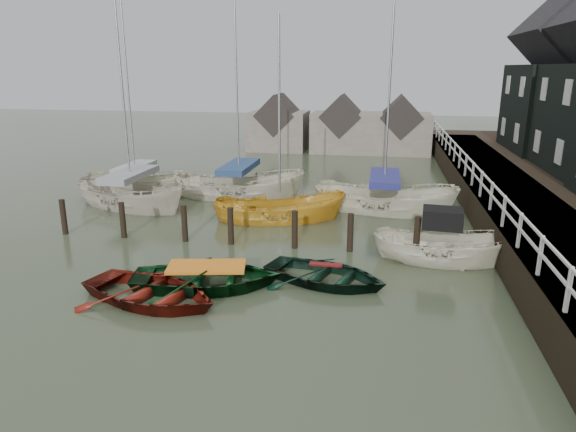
% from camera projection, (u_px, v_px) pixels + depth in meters
% --- Properties ---
extents(ground, '(120.00, 120.00, 0.00)m').
position_uv_depth(ground, '(241.00, 277.00, 16.08)').
color(ground, '#313A25').
rests_on(ground, ground).
extents(pier, '(3.04, 32.00, 2.70)m').
position_uv_depth(pier, '(496.00, 194.00, 23.70)').
color(pier, black).
rests_on(pier, ground).
extents(mooring_pilings, '(13.72, 0.22, 1.80)m').
position_uv_depth(mooring_pilings, '(233.00, 231.00, 18.97)').
color(mooring_pilings, black).
rests_on(mooring_pilings, ground).
extents(far_sheds, '(14.00, 4.08, 4.39)m').
position_uv_depth(far_sheds, '(339.00, 127.00, 39.99)').
color(far_sheds, '#665B51').
rests_on(far_sheds, ground).
extents(rowboat_red, '(4.87, 4.07, 0.87)m').
position_uv_depth(rowboat_red, '(152.00, 302.00, 14.39)').
color(rowboat_red, '#62160E').
rests_on(rowboat_red, ground).
extents(rowboat_green, '(4.95, 3.97, 0.91)m').
position_uv_depth(rowboat_green, '(208.00, 287.00, 15.35)').
color(rowboat_green, black).
rests_on(rowboat_green, ground).
extents(rowboat_dkgreen, '(4.49, 3.80, 0.79)m').
position_uv_depth(rowboat_dkgreen, '(325.00, 283.00, 15.67)').
color(rowboat_dkgreen, black).
rests_on(rowboat_dkgreen, ground).
extents(motorboat, '(4.64, 2.08, 2.69)m').
position_uv_depth(motorboat, '(440.00, 260.00, 17.31)').
color(motorboat, beige).
rests_on(motorboat, ground).
extents(sailboat_a, '(7.10, 4.80, 11.20)m').
position_uv_depth(sailboat_a, '(132.00, 205.00, 24.30)').
color(sailboat_a, beige).
rests_on(sailboat_a, ground).
extents(sailboat_b, '(6.89, 3.21, 10.85)m').
position_uv_depth(sailboat_b, '(240.00, 195.00, 26.16)').
color(sailboat_b, beige).
rests_on(sailboat_b, ground).
extents(sailboat_c, '(6.06, 3.48, 9.44)m').
position_uv_depth(sailboat_c, '(280.00, 219.00, 22.22)').
color(sailboat_c, gold).
rests_on(sailboat_c, ground).
extents(sailboat_d, '(6.99, 3.76, 13.07)m').
position_uv_depth(sailboat_d, '(383.00, 209.00, 23.60)').
color(sailboat_d, silver).
rests_on(sailboat_d, ground).
extents(sailboat_e, '(5.65, 2.15, 10.61)m').
position_uv_depth(sailboat_e, '(137.00, 191.00, 27.14)').
color(sailboat_e, beige).
rests_on(sailboat_e, ground).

